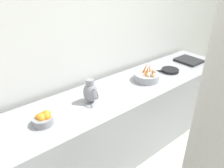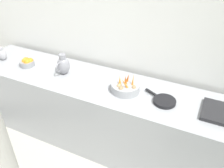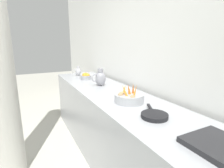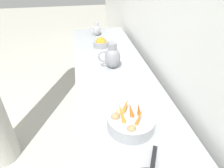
% 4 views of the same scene
% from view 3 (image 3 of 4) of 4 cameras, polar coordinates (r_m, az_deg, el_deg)
% --- Properties ---
extents(tile_wall_left, '(0.10, 8.37, 3.00)m').
position_cam_3_polar(tile_wall_left, '(2.01, 20.13, 11.66)').
color(tile_wall_left, white).
rests_on(tile_wall_left, ground_plane).
extents(prep_counter, '(0.73, 3.36, 0.91)m').
position_cam_3_polar(prep_counter, '(2.38, 0.70, -13.58)').
color(prep_counter, '#9EA0A5').
rests_on(prep_counter, ground_plane).
extents(vegetable_colander, '(0.31, 0.31, 0.21)m').
position_cam_3_polar(vegetable_colander, '(1.88, 5.49, -4.37)').
color(vegetable_colander, '#9EA0A5').
rests_on(vegetable_colander, prep_counter).
extents(orange_bowl, '(0.18, 0.18, 0.11)m').
position_cam_3_polar(orange_bowl, '(3.05, -8.47, 2.47)').
color(orange_bowl, gray).
rests_on(orange_bowl, prep_counter).
extents(metal_pitcher_tall, '(0.21, 0.15, 0.25)m').
position_cam_3_polar(metal_pitcher_tall, '(2.57, -3.78, 1.92)').
color(metal_pitcher_tall, gray).
rests_on(metal_pitcher_tall, prep_counter).
extents(metal_pitcher_short, '(0.15, 0.11, 0.18)m').
position_cam_3_polar(metal_pitcher_short, '(3.43, -10.82, 4.00)').
color(metal_pitcher_short, '#A3A3A8').
rests_on(metal_pitcher_short, prep_counter).
extents(counter_sink_basin, '(0.34, 0.30, 0.04)m').
position_cam_3_polar(counter_sink_basin, '(1.30, 30.43, -16.23)').
color(counter_sink_basin, '#232326').
rests_on(counter_sink_basin, prep_counter).
extents(skillet_on_counter, '(0.24, 0.35, 0.03)m').
position_cam_3_polar(skillet_on_counter, '(1.56, 13.44, -9.77)').
color(skillet_on_counter, black).
rests_on(skillet_on_counter, prep_counter).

